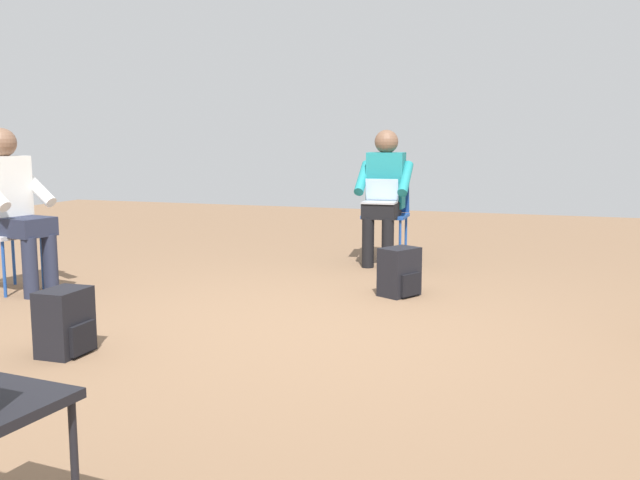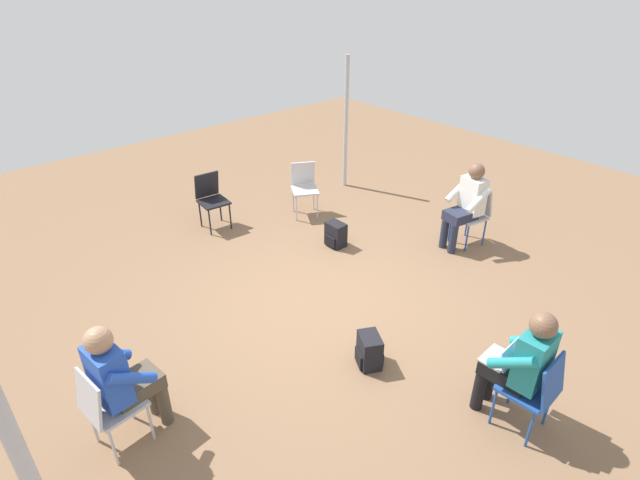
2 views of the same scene
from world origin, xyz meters
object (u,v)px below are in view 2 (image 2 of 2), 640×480
chair_west (535,388)px  backpack_near_laptop_user (369,352)px  chair_north (107,405)px  backpack_by_empty_chair (336,236)px  person_with_laptop (521,361)px  chair_east (211,197)px  chair_southeast (304,185)px  chair_south (474,212)px  person_in_white (467,202)px  person_in_blue (121,376)px

chair_west → backpack_near_laptop_user: (1.48, 0.45, -0.34)m
chair_north → backpack_by_empty_chair: bearing=102.1°
backpack_near_laptop_user → person_with_laptop: bearing=-161.4°
chair_east → chair_southeast: bearing=161.6°
chair_south → chair_southeast: 2.63m
chair_south → person_in_white: size_ratio=0.69×
chair_east → chair_north: same height
chair_southeast → backpack_by_empty_chair: size_ratio=2.36×
chair_south → person_with_laptop: size_ratio=0.69×
chair_southeast → person_in_blue: person_in_blue is taller
chair_southeast → backpack_near_laptop_user: chair_southeast is taller
chair_south → person_in_white: bearing=90.0°
person_in_blue → person_in_white: 4.95m
chair_north → chair_west: 3.56m
chair_south → chair_east: same height
person_in_blue → backpack_near_laptop_user: bearing=64.1°
chair_south → person_in_blue: (-0.02, 5.11, 0.20)m
chair_east → person_in_white: 3.76m
chair_south → person_in_white: (0.03, 0.16, 0.20)m
person_in_white → backpack_by_empty_chair: person_in_white is taller
person_in_blue → backpack_near_laptop_user: size_ratio=3.44×
person_with_laptop → backpack_near_laptop_user: bearing=105.8°
person_with_laptop → chair_south: bearing=37.0°
chair_east → backpack_near_laptop_user: bearing=89.2°
chair_southeast → backpack_by_empty_chair: 1.21m
chair_southeast → person_in_blue: 4.57m
backpack_near_laptop_user → chair_south: bearing=-75.2°
chair_north → person_in_blue: person_in_blue is taller
person_in_blue → person_in_white: bearing=83.9°
chair_south → chair_north: same height
chair_north → backpack_by_empty_chair: (1.27, -3.74, -0.34)m
chair_north → person_in_white: person_in_white is taller
person_with_laptop → person_in_white: size_ratio=1.00×
person_with_laptop → person_in_white: bearing=39.4°
chair_southeast → person_with_laptop: 4.62m
person_in_white → chair_southeast: bearing=35.1°
chair_south → person_in_white: person_in_white is taller
chair_south → backpack_near_laptop_user: bearing=115.7°
chair_north → backpack_near_laptop_user: bearing=65.8°
chair_southeast → person_with_laptop: person_with_laptop is taller
chair_west → person_with_laptop: bearing=90.0°
person_with_laptop → person_in_white: same height
person_in_blue → backpack_near_laptop_user: person_in_blue is taller
person_in_white → chair_east: bearing=50.4°
chair_east → backpack_near_laptop_user: 3.74m
chair_east → backpack_near_laptop_user: size_ratio=2.36×
chair_south → chair_west: 3.36m
chair_southeast → person_in_blue: (-2.36, 3.91, 0.20)m
backpack_near_laptop_user → chair_southeast: bearing=-29.2°
chair_southeast → person_in_white: 2.54m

